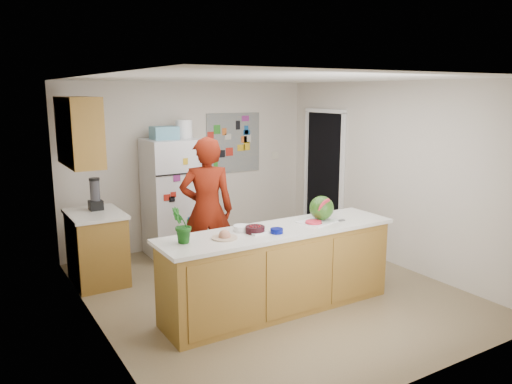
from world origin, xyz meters
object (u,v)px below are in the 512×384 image
watermelon (322,208)px  refrigerator (173,198)px  person (207,210)px  cherry_bowl (255,230)px

watermelon → refrigerator: bearing=109.7°
refrigerator → person: bearing=-91.8°
refrigerator → watermelon: size_ratio=6.21×
person → cherry_bowl: bearing=110.5°
person → cherry_bowl: size_ratio=9.07×
person → cherry_bowl: (-0.02, -1.18, 0.04)m
refrigerator → person: person is taller
person → watermelon: size_ratio=6.67×
refrigerator → person: (-0.04, -1.20, 0.06)m
watermelon → cherry_bowl: size_ratio=1.36×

